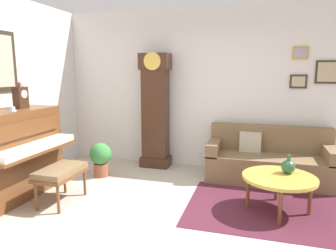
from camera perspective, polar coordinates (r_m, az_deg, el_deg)
name	(u,v)px	position (r m, az deg, el deg)	size (l,w,h in m)	color
ground_plane	(165,231)	(3.63, -0.60, -18.85)	(6.40, 6.00, 0.10)	#B2A899
wall_back	(204,89)	(5.53, 6.70, 6.82)	(5.30, 0.13, 2.80)	silver
area_rug	(272,210)	(4.18, 18.75, -14.51)	(2.10, 1.50, 0.01)	#4C1E2D
piano	(11,154)	(4.67, -27.07, -4.68)	(0.87, 1.44, 1.20)	brown
piano_bench	(61,173)	(4.28, -19.27, -8.19)	(0.42, 0.70, 0.48)	brown
grandfather_clock	(155,114)	(5.49, -2.35, 2.27)	(0.52, 0.34, 2.03)	#3D2316
couch	(269,161)	(5.16, 18.15, -6.12)	(1.90, 0.80, 0.84)	brown
coffee_table	(279,179)	(4.02, 19.92, -9.15)	(0.88, 0.88, 0.46)	gold
mantel_clock	(21,96)	(4.74, -25.66, 5.02)	(0.13, 0.18, 0.38)	#3D2316
teacup	(12,109)	(4.46, -26.94, 2.76)	(0.12, 0.12, 0.06)	#ADC6D6
green_jug	(288,167)	(4.12, 21.39, -7.02)	(0.17, 0.17, 0.24)	#234C33
potted_plant	(101,157)	(5.18, -12.38, -5.68)	(0.36, 0.36, 0.56)	#935138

